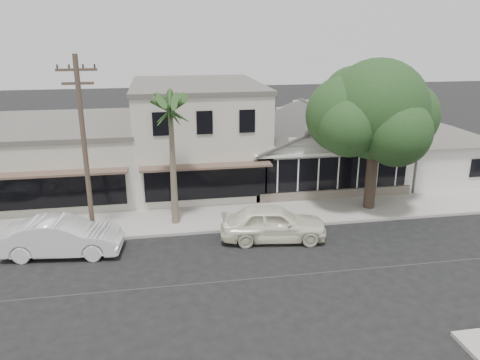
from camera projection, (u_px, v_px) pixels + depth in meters
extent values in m
plane|color=black|center=(297.00, 275.00, 20.00)|extent=(140.00, 140.00, 0.00)
cube|color=#9E9991|center=(117.00, 224.00, 24.99)|extent=(90.00, 3.50, 0.15)
cube|color=white|center=(316.00, 160.00, 32.08)|extent=(10.00, 8.00, 3.00)
cube|color=black|center=(338.00, 173.00, 28.19)|extent=(8.80, 0.10, 2.00)
cube|color=#60564C|center=(336.00, 195.00, 28.63)|extent=(9.60, 0.18, 0.70)
cube|color=white|center=(434.00, 158.00, 32.48)|extent=(6.00, 6.00, 3.00)
cube|color=beige|center=(198.00, 136.00, 31.16)|extent=(8.00, 10.00, 6.50)
cube|color=#B6B3A3|center=(58.00, 159.00, 30.04)|extent=(10.00, 10.00, 4.20)
cylinder|color=brown|center=(85.00, 152.00, 22.01)|extent=(0.24, 0.24, 9.00)
cube|color=brown|center=(76.00, 70.00, 20.85)|extent=(1.80, 0.12, 0.12)
cube|color=brown|center=(78.00, 83.00, 21.03)|extent=(1.40, 0.12, 0.12)
imported|color=white|center=(273.00, 223.00, 23.12)|extent=(5.45, 2.76, 1.78)
imported|color=white|center=(62.00, 237.00, 21.58)|extent=(5.53, 2.42, 1.77)
cylinder|color=#48382B|center=(371.00, 182.00, 26.75)|extent=(0.64, 0.64, 3.41)
sphere|color=#183A18|center=(377.00, 109.00, 25.48)|extent=(5.53, 5.53, 5.53)
sphere|color=#183A18|center=(403.00, 116.00, 26.55)|extent=(4.04, 4.04, 4.04)
sphere|color=#183A18|center=(344.00, 115.00, 25.69)|extent=(4.26, 4.26, 4.26)
sphere|color=#183A18|center=(397.00, 132.00, 24.34)|extent=(3.62, 3.62, 3.62)
sphere|color=#183A18|center=(354.00, 99.00, 26.87)|extent=(3.83, 3.83, 3.83)
sphere|color=#183A18|center=(388.00, 92.00, 26.85)|extent=(3.41, 3.41, 3.41)
sphere|color=#183A18|center=(349.00, 127.00, 24.59)|extent=(3.19, 3.19, 3.19)
cone|color=#726651|center=(173.00, 171.00, 24.17)|extent=(0.40, 0.40, 6.07)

